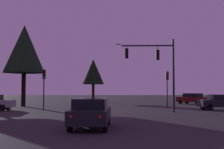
% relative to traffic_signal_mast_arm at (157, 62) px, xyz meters
% --- Properties ---
extents(ground_plane, '(168.00, 168.00, 0.00)m').
position_rel_traffic_signal_mast_arm_xyz_m(ground_plane, '(-4.71, 5.59, -4.44)').
color(ground_plane, '#262326').
rests_on(ground_plane, ground).
extents(traffic_signal_mast_arm, '(5.32, 0.45, 6.54)m').
position_rel_traffic_signal_mast_arm_xyz_m(traffic_signal_mast_arm, '(0.00, 0.00, 0.00)').
color(traffic_signal_mast_arm, '#232326').
rests_on(traffic_signal_mast_arm, ground).
extents(traffic_light_corner_left, '(0.32, 0.36, 3.99)m').
position_rel_traffic_signal_mast_arm_xyz_m(traffic_light_corner_left, '(2.03, 5.54, -1.60)').
color(traffic_light_corner_left, '#232326').
rests_on(traffic_light_corner_left, ground).
extents(traffic_light_corner_right, '(0.32, 0.36, 3.99)m').
position_rel_traffic_signal_mast_arm_xyz_m(traffic_light_corner_right, '(-10.78, 2.87, -1.60)').
color(traffic_light_corner_right, '#232326').
rests_on(traffic_light_corner_right, ground).
extents(car_nearside_lane, '(2.05, 4.44, 1.52)m').
position_rel_traffic_signal_mast_arm_xyz_m(car_nearside_lane, '(-5.20, -10.63, -3.64)').
color(car_nearside_lane, black).
rests_on(car_nearside_lane, ground).
extents(car_crossing_right, '(4.24, 2.03, 1.52)m').
position_rel_traffic_signal_mast_arm_xyz_m(car_crossing_right, '(6.68, 2.72, -3.64)').
color(car_crossing_right, black).
rests_on(car_crossing_right, ground).
extents(car_far_lane, '(3.98, 4.42, 1.52)m').
position_rel_traffic_signal_mast_arm_xyz_m(car_far_lane, '(7.29, 14.37, -3.64)').
color(car_far_lane, '#4C0F0F').
rests_on(car_far_lane, ground).
extents(tree_behind_sign, '(4.91, 4.91, 9.87)m').
position_rel_traffic_signal_mast_arm_xyz_m(tree_behind_sign, '(-14.59, 8.81, 2.48)').
color(tree_behind_sign, black).
rests_on(tree_behind_sign, ground).
extents(tree_center_horizon, '(3.53, 3.53, 7.04)m').
position_rel_traffic_signal_mast_arm_xyz_m(tree_center_horizon, '(-6.95, 21.01, 0.51)').
color(tree_center_horizon, black).
rests_on(tree_center_horizon, ground).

